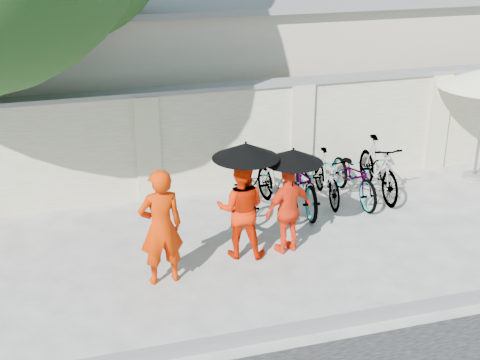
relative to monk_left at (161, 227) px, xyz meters
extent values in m
plane|color=silver|center=(1.30, -0.08, -0.88)|extent=(80.00, 80.00, 0.00)
cube|color=slate|center=(1.30, -1.78, -0.82)|extent=(40.00, 0.16, 0.12)
cube|color=beige|center=(2.30, 3.12, 0.12)|extent=(20.00, 0.30, 2.00)
cube|color=#C2B593|center=(3.30, 6.92, 0.72)|extent=(14.00, 6.00, 3.20)
imported|color=red|center=(0.00, 0.00, 0.00)|extent=(0.68, 0.47, 1.76)
imported|color=red|center=(1.33, 0.45, -0.09)|extent=(0.93, 0.83, 1.59)
cylinder|color=black|center=(1.38, 0.37, 0.45)|extent=(0.02, 0.02, 0.88)
cone|color=black|center=(1.38, 0.37, 0.89)|extent=(1.02, 1.02, 0.23)
imported|color=#FC3310|center=(2.08, 0.36, -0.17)|extent=(0.90, 0.56, 1.43)
cylinder|color=black|center=(2.10, 0.28, 0.35)|extent=(0.02, 0.02, 0.84)
cone|color=black|center=(2.10, 0.28, 0.77)|extent=(0.91, 0.91, 0.21)
cylinder|color=slate|center=(6.80, 2.20, -0.84)|extent=(0.43, 0.43, 0.09)
imported|color=gray|center=(1.90, 2.00, -0.45)|extent=(0.76, 1.71, 0.87)
imported|color=gray|center=(2.42, 1.86, -0.36)|extent=(0.65, 1.76, 1.04)
imported|color=gray|center=(2.94, 1.89, -0.36)|extent=(0.93, 2.05, 1.04)
imported|color=gray|center=(3.45, 2.01, -0.41)|extent=(0.63, 1.62, 0.95)
imported|color=gray|center=(3.97, 1.92, -0.40)|extent=(0.65, 1.83, 0.96)
imported|color=gray|center=(4.49, 1.99, -0.33)|extent=(0.66, 1.86, 1.10)
camera|label=1|loc=(-1.33, -8.53, 4.24)|focal=50.00mm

